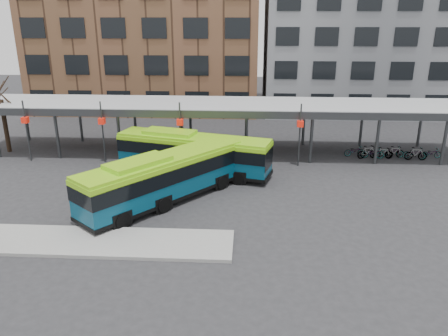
# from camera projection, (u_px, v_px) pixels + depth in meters

# --- Properties ---
(ground) EXTENTS (120.00, 120.00, 0.00)m
(ground) POSITION_uv_depth(u_px,v_px,m) (208.00, 220.00, 24.66)
(ground) COLOR #28282B
(ground) RESTS_ON ground
(boarding_island) EXTENTS (14.00, 3.00, 0.18)m
(boarding_island) POSITION_uv_depth(u_px,v_px,m) (95.00, 242.00, 22.10)
(boarding_island) COLOR gray
(boarding_island) RESTS_ON ground
(canopy) EXTENTS (40.00, 6.53, 4.80)m
(canopy) POSITION_uv_depth(u_px,v_px,m) (222.00, 106.00, 35.47)
(canopy) COLOR #999B9E
(canopy) RESTS_ON ground
(tree) EXTENTS (1.64, 1.64, 5.60)m
(tree) POSITION_uv_depth(u_px,v_px,m) (5.00, 123.00, 36.12)
(tree) COLOR black
(tree) RESTS_ON ground
(building_brick) EXTENTS (26.00, 14.00, 22.00)m
(building_brick) POSITION_uv_depth(u_px,v_px,m) (148.00, 14.00, 51.65)
(building_brick) COLOR brown
(building_brick) RESTS_ON ground
(building_grey) EXTENTS (24.00, 14.00, 20.00)m
(building_grey) POSITION_uv_depth(u_px,v_px,m) (370.00, 23.00, 50.57)
(building_grey) COLOR slate
(building_grey) RESTS_ON ground
(bus_front) EXTENTS (9.19, 10.36, 3.16)m
(bus_front) POSITION_uv_depth(u_px,v_px,m) (165.00, 177.00, 26.54)
(bus_front) COLOR navy
(bus_front) RESTS_ON ground
(bus_rear) EXTENTS (11.35, 5.26, 3.07)m
(bus_rear) POSITION_uv_depth(u_px,v_px,m) (193.00, 152.00, 31.37)
(bus_rear) COLOR navy
(bus_rear) RESTS_ON ground
(bike_rack) EXTENTS (7.77, 1.49, 1.07)m
(bike_rack) POSITION_uv_depth(u_px,v_px,m) (391.00, 152.00, 35.06)
(bike_rack) COLOR slate
(bike_rack) RESTS_ON ground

